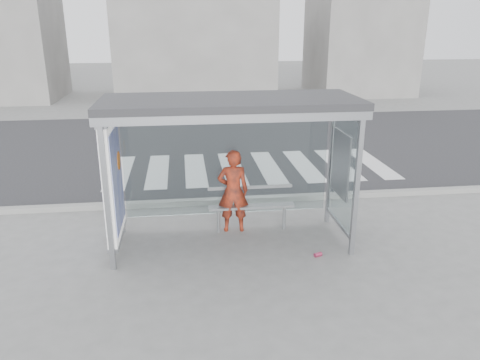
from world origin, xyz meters
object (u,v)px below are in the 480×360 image
at_px(bus_shelter, 208,136).
at_px(bench, 251,206).
at_px(soda_can, 318,255).
at_px(person, 233,191).

height_order(bus_shelter, bench, bus_shelter).
bearing_deg(soda_can, person, 136.65).
xyz_separation_m(bus_shelter, soda_can, (1.78, -0.77, -1.95)).
xyz_separation_m(bus_shelter, bench, (0.81, 0.44, -1.48)).
height_order(person, bench, person).
bearing_deg(bench, soda_can, -51.33).
relative_size(bus_shelter, person, 2.66).
xyz_separation_m(bus_shelter, person, (0.46, 0.47, -1.18)).
relative_size(person, bench, 0.98).
xyz_separation_m(person, bench, (0.35, -0.03, -0.30)).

